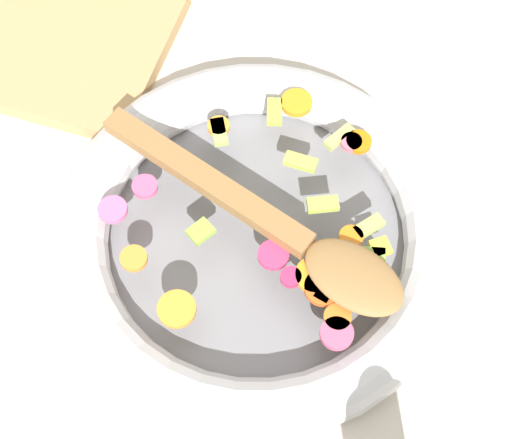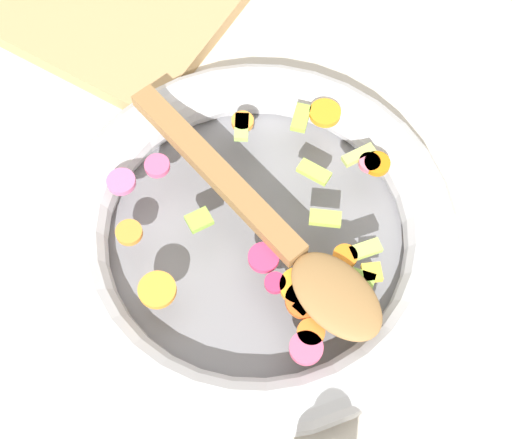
% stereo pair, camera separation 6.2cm
% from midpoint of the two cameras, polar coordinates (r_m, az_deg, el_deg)
% --- Properties ---
extents(ground_plane, '(4.00, 4.00, 0.00)m').
position_cam_midpoint_polar(ground_plane, '(0.67, 2.66, -2.17)').
color(ground_plane, beige).
extents(skillet, '(0.37, 0.37, 0.05)m').
position_cam_midpoint_polar(skillet, '(0.65, 2.74, -1.37)').
color(skillet, slate).
rests_on(skillet, ground_plane).
extents(chopped_vegetables, '(0.26, 0.27, 0.01)m').
position_cam_midpoint_polar(chopped_vegetables, '(0.62, 4.50, -1.06)').
color(chopped_vegetables, orange).
rests_on(chopped_vegetables, skillet).
extents(wooden_spoon, '(0.30, 0.14, 0.01)m').
position_cam_midpoint_polar(wooden_spoon, '(0.60, 4.45, -1.33)').
color(wooden_spoon, olive).
rests_on(wooden_spoon, chopped_vegetables).
extents(cutting_board, '(0.26, 0.20, 0.02)m').
position_cam_midpoint_polar(cutting_board, '(0.83, -9.72, 16.29)').
color(cutting_board, tan).
rests_on(cutting_board, ground_plane).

